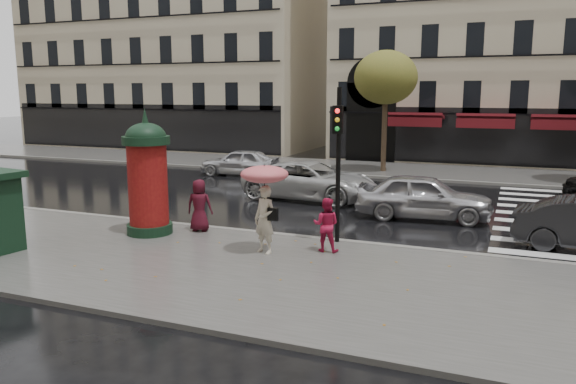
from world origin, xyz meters
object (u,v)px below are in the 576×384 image
at_px(woman_red, 326,225).
at_px(car_white, 311,181).
at_px(morris_column, 147,174).
at_px(car_silver, 424,196).
at_px(woman_umbrella, 265,194).
at_px(car_far_silver, 240,162).
at_px(traffic_light, 338,150).
at_px(man_burgundy, 199,205).

relative_size(woman_red, car_white, 0.26).
bearing_deg(morris_column, car_silver, 37.85).
xyz_separation_m(woman_umbrella, car_white, (-1.71, 8.33, -0.96)).
bearing_deg(woman_umbrella, car_white, 101.57).
xyz_separation_m(woman_red, car_silver, (1.76, 5.62, -0.06)).
height_order(woman_umbrella, car_white, woman_umbrella).
bearing_deg(car_far_silver, traffic_light, 33.85).
distance_m(woman_umbrella, traffic_light, 2.54).
bearing_deg(woman_umbrella, man_burgundy, 153.49).
bearing_deg(car_white, car_silver, -107.33).
distance_m(woman_red, morris_column, 5.78).
bearing_deg(man_burgundy, woman_umbrella, 140.00).
relative_size(morris_column, car_white, 0.68).
distance_m(man_burgundy, traffic_light, 4.78).
distance_m(woman_umbrella, car_white, 8.56).
bearing_deg(traffic_light, woman_umbrella, -129.97).
xyz_separation_m(car_white, car_far_silver, (-5.81, 4.92, -0.07)).
bearing_deg(car_far_silver, car_white, 45.53).
height_order(traffic_light, car_far_silver, traffic_light).
bearing_deg(morris_column, man_burgundy, 33.19).
xyz_separation_m(man_burgundy, car_silver, (6.15, 4.93, -0.14)).
bearing_deg(car_silver, man_burgundy, 123.66).
height_order(woman_umbrella, man_burgundy, woman_umbrella).
bearing_deg(woman_red, morris_column, -4.49).
height_order(woman_red, traffic_light, traffic_light).
bearing_deg(car_silver, morris_column, 122.75).
height_order(car_silver, car_far_silver, car_silver).
distance_m(woman_red, car_white, 8.20).
height_order(woman_red, car_white, woman_red).
bearing_deg(car_silver, woman_umbrella, 148.03).
xyz_separation_m(woman_umbrella, traffic_light, (1.48, 1.77, 1.07)).
bearing_deg(car_silver, car_far_silver, 52.37).
xyz_separation_m(woman_red, car_far_silver, (-9.00, 12.48, -0.14)).
xyz_separation_m(woman_red, car_white, (-3.19, 7.56, -0.08)).
xyz_separation_m(woman_umbrella, man_burgundy, (-2.91, 1.45, -0.81)).
xyz_separation_m(man_burgundy, car_far_silver, (-4.61, 11.80, -0.22)).
bearing_deg(woman_umbrella, woman_red, 27.48).
relative_size(traffic_light, car_far_silver, 1.05).
xyz_separation_m(traffic_light, car_far_silver, (-9.00, 11.48, -2.09)).
bearing_deg(woman_red, man_burgundy, -14.93).
xyz_separation_m(woman_umbrella, car_far_silver, (-7.52, 13.25, -1.02)).
xyz_separation_m(woman_umbrella, woman_red, (1.48, 0.77, -0.88)).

